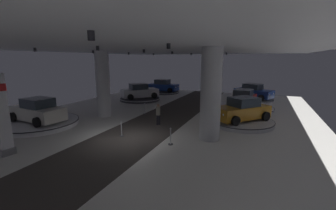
# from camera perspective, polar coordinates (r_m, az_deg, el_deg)

# --- Properties ---
(ground) EXTENTS (24.00, 44.00, 0.06)m
(ground) POSITION_cam_1_polar(r_m,az_deg,el_deg) (14.30, -10.01, -8.36)
(ground) COLOR silver
(ceiling_with_spotlights) EXTENTS (24.00, 44.00, 0.39)m
(ceiling_with_spotlights) POSITION_cam_1_polar(r_m,az_deg,el_deg) (13.48, -10.87, 14.54)
(ceiling_with_spotlights) COLOR silver
(column_right) EXTENTS (1.22, 1.22, 5.50)m
(column_right) POSITION_cam_1_polar(r_m,az_deg,el_deg) (13.52, 10.78, 2.62)
(column_right) COLOR #ADADB2
(column_right) RESTS_ON ground
(column_left) EXTENTS (1.13, 1.13, 5.50)m
(column_left) POSITION_cam_1_polar(r_m,az_deg,el_deg) (19.63, -16.14, 5.11)
(column_left) COLOR silver
(column_left) RESTS_ON ground
(display_platform_deep_left) EXTENTS (4.52, 4.52, 0.22)m
(display_platform_deep_left) POSITION_cam_1_polar(r_m,az_deg,el_deg) (32.66, -1.16, 3.33)
(display_platform_deep_left) COLOR #333338
(display_platform_deep_left) RESTS_ON ground
(display_car_deep_left) EXTENTS (4.26, 2.25, 1.71)m
(display_car_deep_left) POSITION_cam_1_polar(r_m,az_deg,el_deg) (32.56, -1.22, 4.84)
(display_car_deep_left) COLOR navy
(display_car_deep_left) RESTS_ON display_platform_deep_left
(display_platform_far_right) EXTENTS (5.74, 5.74, 0.23)m
(display_platform_far_right) POSITION_cam_1_polar(r_m,az_deg,el_deg) (23.32, 18.39, -0.59)
(display_platform_far_right) COLOR silver
(display_platform_far_right) RESTS_ON ground
(display_car_far_right) EXTENTS (2.65, 4.40, 1.71)m
(display_car_far_right) POSITION_cam_1_polar(r_m,az_deg,el_deg) (23.13, 18.51, 1.49)
(display_car_far_right) COLOR red
(display_car_far_right) RESTS_ON display_platform_far_right
(display_platform_far_left) EXTENTS (4.75, 4.75, 0.28)m
(display_platform_far_left) POSITION_cam_1_polar(r_m,az_deg,el_deg) (26.93, -7.10, 1.54)
(display_platform_far_left) COLOR #333338
(display_platform_far_left) RESTS_ON ground
(display_car_far_left) EXTENTS (4.11, 4.35, 1.71)m
(display_car_far_left) POSITION_cam_1_polar(r_m,az_deg,el_deg) (26.78, -7.21, 3.40)
(display_car_far_left) COLOR silver
(display_car_far_left) RESTS_ON display_platform_far_left
(display_platform_mid_right) EXTENTS (4.73, 4.73, 0.33)m
(display_platform_mid_right) POSITION_cam_1_polar(r_m,az_deg,el_deg) (17.82, 17.95, -4.04)
(display_platform_mid_right) COLOR #B7B7BC
(display_platform_mid_right) RESTS_ON ground
(display_car_mid_right) EXTENTS (4.13, 4.34, 1.71)m
(display_car_mid_right) POSITION_cam_1_polar(r_m,az_deg,el_deg) (17.63, 18.21, -1.17)
(display_car_mid_right) COLOR #B77519
(display_car_mid_right) RESTS_ON display_platform_mid_right
(display_platform_near_left) EXTENTS (5.50, 5.50, 0.36)m
(display_platform_near_left) POSITION_cam_1_polar(r_m,az_deg,el_deg) (19.07, -29.85, -3.98)
(display_platform_near_left) COLOR silver
(display_platform_near_left) RESTS_ON ground
(display_car_near_left) EXTENTS (4.36, 2.53, 1.71)m
(display_car_near_left) POSITION_cam_1_polar(r_m,az_deg,el_deg) (18.85, -30.08, -1.28)
(display_car_near_left) COLOR silver
(display_car_near_left) RESTS_ON display_platform_near_left
(display_platform_deep_right) EXTENTS (4.57, 4.57, 0.26)m
(display_platform_deep_right) POSITION_cam_1_polar(r_m,az_deg,el_deg) (28.41, 20.71, 1.39)
(display_platform_deep_right) COLOR #B7B7BC
(display_platform_deep_right) RESTS_ON ground
(display_car_deep_right) EXTENTS (4.57, 3.48, 1.71)m
(display_car_deep_right) POSITION_cam_1_polar(r_m,az_deg,el_deg) (28.30, 20.78, 3.15)
(display_car_deep_right) COLOR navy
(display_car_deep_right) RESTS_ON display_platform_deep_right
(visitor_walking_near) EXTENTS (0.32, 0.32, 1.59)m
(visitor_walking_near) POSITION_cam_1_polar(r_m,az_deg,el_deg) (16.62, -2.48, -2.01)
(visitor_walking_near) COLOR black
(visitor_walking_near) RESTS_ON ground
(stanchion_a) EXTENTS (0.28, 0.28, 1.01)m
(stanchion_a) POSITION_cam_1_polar(r_m,az_deg,el_deg) (14.58, -11.68, -6.38)
(stanchion_a) COLOR #333338
(stanchion_a) RESTS_ON ground
(stanchion_b) EXTENTS (0.28, 0.28, 1.01)m
(stanchion_b) POSITION_cam_1_polar(r_m,az_deg,el_deg) (20.05, -5.91, -1.27)
(stanchion_b) COLOR #333338
(stanchion_b) RESTS_ON ground
(stanchion_c) EXTENTS (0.28, 0.28, 1.01)m
(stanchion_c) POSITION_cam_1_polar(r_m,az_deg,el_deg) (12.95, 0.66, -8.45)
(stanchion_c) COLOR #333338
(stanchion_c) RESTS_ON ground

